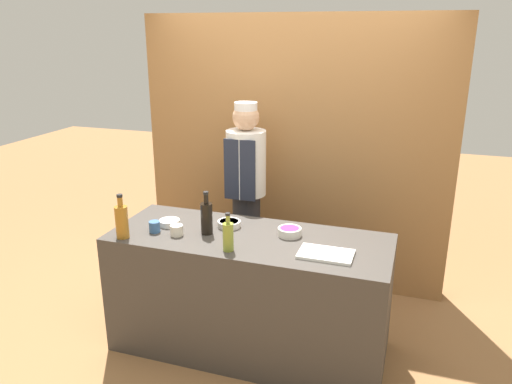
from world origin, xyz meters
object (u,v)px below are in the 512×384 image
at_px(bottle_oil, 228,236).
at_px(cup_blue, 155,227).
at_px(bottle_amber, 122,221).
at_px(bottle_soy, 207,217).
at_px(chef_center, 246,193).
at_px(cup_cream, 177,230).
at_px(sauce_bowl_orange, 229,224).
at_px(sauce_bowl_red, 169,222).
at_px(sauce_bowl_purple, 290,231).
at_px(cutting_board, 326,254).

bearing_deg(bottle_oil, cup_blue, 168.69).
bearing_deg(bottle_amber, bottle_oil, 2.55).
distance_m(bottle_soy, chef_center, 0.81).
height_order(bottle_soy, cup_cream, bottle_soy).
bearing_deg(sauce_bowl_orange, sauce_bowl_red, -164.97).
bearing_deg(bottle_soy, sauce_bowl_purple, 14.58).
height_order(sauce_bowl_purple, bottle_soy, bottle_soy).
height_order(sauce_bowl_orange, sauce_bowl_purple, sauce_bowl_purple).
bearing_deg(cup_blue, bottle_soy, 14.38).
xyz_separation_m(sauce_bowl_purple, bottle_soy, (-0.56, -0.15, 0.09)).
distance_m(sauce_bowl_purple, chef_center, 0.86).
xyz_separation_m(cutting_board, bottle_soy, (-0.87, 0.09, 0.11)).
height_order(sauce_bowl_orange, cutting_board, sauce_bowl_orange).
bearing_deg(chef_center, sauce_bowl_red, -113.59).
xyz_separation_m(bottle_oil, cup_blue, (-0.61, 0.12, -0.06)).
bearing_deg(chef_center, cutting_board, -46.37).
height_order(cutting_board, cup_cream, cup_cream).
bearing_deg(sauce_bowl_orange, chef_center, 98.44).
height_order(bottle_amber, cup_cream, bottle_amber).
bearing_deg(sauce_bowl_red, chef_center, 66.41).
xyz_separation_m(cutting_board, cup_blue, (-1.23, -0.00, 0.03)).
distance_m(sauce_bowl_purple, bottle_amber, 1.16).
distance_m(sauce_bowl_red, bottle_oil, 0.63).
relative_size(sauce_bowl_purple, cup_cream, 1.83).
bearing_deg(sauce_bowl_orange, cup_cream, -137.99).
relative_size(sauce_bowl_red, bottle_oil, 0.59).
distance_m(cutting_board, bottle_oil, 0.64).
bearing_deg(bottle_soy, bottle_amber, -154.52).
relative_size(cup_cream, chef_center, 0.05).
bearing_deg(cutting_board, cup_blue, -179.98).
relative_size(bottle_soy, bottle_amber, 0.99).
xyz_separation_m(sauce_bowl_orange, bottle_amber, (-0.63, -0.42, 0.10)).
bearing_deg(sauce_bowl_red, bottle_oil, -25.09).
distance_m(sauce_bowl_red, bottle_amber, 0.38).
distance_m(sauce_bowl_red, cutting_board, 1.20).
height_order(cutting_board, bottle_oil, bottle_oil).
relative_size(bottle_oil, cup_blue, 3.26).
bearing_deg(bottle_amber, bottle_soy, 25.48).
bearing_deg(cup_blue, cup_cream, -0.99).
relative_size(cutting_board, cup_cream, 3.85).
bearing_deg(bottle_soy, sauce_bowl_orange, 58.20).
height_order(sauce_bowl_orange, sauce_bowl_red, sauce_bowl_orange).
bearing_deg(bottle_oil, sauce_bowl_purple, 48.80).
bearing_deg(sauce_bowl_purple, bottle_soy, -165.42).
bearing_deg(bottle_oil, chef_center, 103.15).
relative_size(sauce_bowl_orange, sauce_bowl_purple, 1.03).
bearing_deg(cup_cream, sauce_bowl_orange, 42.01).
relative_size(sauce_bowl_orange, bottle_amber, 0.54).
bearing_deg(sauce_bowl_purple, cup_blue, -165.50).
distance_m(sauce_bowl_purple, cup_blue, 0.96).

